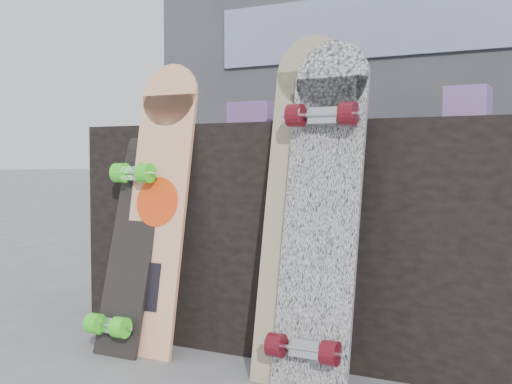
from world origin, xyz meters
The scene contains 10 objects.
ground centered at (0.00, 0.00, 0.00)m, with size 60.00×60.00×0.00m, color slate.
vendor_table centered at (0.00, 0.50, 0.40)m, with size 1.60×0.60×0.80m, color black.
booth centered at (0.00, 1.35, 1.10)m, with size 2.40×0.22×2.20m.
merch_box_purple centered at (-0.28, 0.56, 0.85)m, with size 0.18×0.12×0.10m, color #503D7E.
merch_box_small centered at (0.54, 0.57, 0.86)m, with size 0.14×0.14×0.12m, color #503D7E.
merch_box_flat centered at (0.06, 0.54, 0.83)m, with size 0.22×0.10×0.06m, color #D1B78C.
longboard_geisha centered at (-0.43, 0.14, 0.54)m, with size 0.23×0.21×1.02m.
longboard_celtic centered at (0.13, 0.12, 0.57)m, with size 0.23×0.23×1.07m.
longboard_cascadia centered at (0.21, 0.07, 0.54)m, with size 0.24×0.29×1.04m.
skateboard_dark centered at (-0.52, 0.09, 0.41)m, with size 0.18×0.30×0.80m.
Camera 1 is at (0.91, -1.69, 0.68)m, focal length 45.00 mm.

